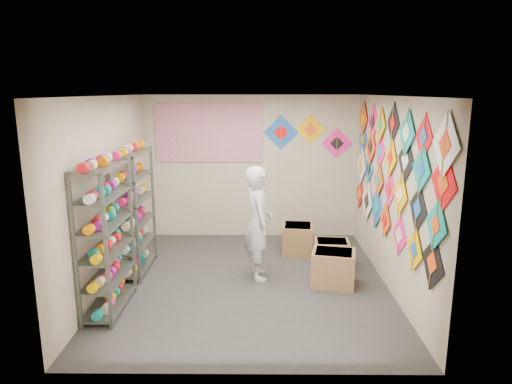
{
  "coord_description": "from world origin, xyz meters",
  "views": [
    {
      "loc": [
        0.15,
        -6.3,
        2.77
      ],
      "look_at": [
        0.1,
        0.3,
        1.3
      ],
      "focal_mm": 32.0,
      "sensor_mm": 36.0,
      "label": 1
    }
  ],
  "objects_px": {
    "shelf_rack_front": "(106,239)",
    "carton_c": "(298,239)",
    "carton_b": "(331,254)",
    "shelf_rack_back": "(134,212)",
    "shopkeeper": "(258,223)",
    "carton_a": "(333,268)"
  },
  "relations": [
    {
      "from": "shelf_rack_front",
      "to": "carton_b",
      "type": "distance_m",
      "value": 3.48
    },
    {
      "from": "carton_b",
      "to": "shelf_rack_front",
      "type": "bearing_deg",
      "value": -150.05
    },
    {
      "from": "shelf_rack_front",
      "to": "carton_c",
      "type": "height_order",
      "value": "shelf_rack_front"
    },
    {
      "from": "shopkeeper",
      "to": "carton_b",
      "type": "bearing_deg",
      "value": -80.72
    },
    {
      "from": "shelf_rack_back",
      "to": "carton_a",
      "type": "height_order",
      "value": "shelf_rack_back"
    },
    {
      "from": "carton_c",
      "to": "shopkeeper",
      "type": "bearing_deg",
      "value": -116.41
    },
    {
      "from": "shelf_rack_back",
      "to": "shopkeeper",
      "type": "relative_size",
      "value": 1.12
    },
    {
      "from": "carton_b",
      "to": "shelf_rack_back",
      "type": "bearing_deg",
      "value": -172.45
    },
    {
      "from": "shelf_rack_front",
      "to": "carton_c",
      "type": "bearing_deg",
      "value": 39.55
    },
    {
      "from": "shopkeeper",
      "to": "shelf_rack_back",
      "type": "bearing_deg",
      "value": 72.62
    },
    {
      "from": "shelf_rack_back",
      "to": "carton_c",
      "type": "xyz_separation_m",
      "value": [
        2.6,
        0.85,
        -0.7
      ]
    },
    {
      "from": "shelf_rack_front",
      "to": "carton_a",
      "type": "height_order",
      "value": "shelf_rack_front"
    },
    {
      "from": "shelf_rack_back",
      "to": "shopkeeper",
      "type": "bearing_deg",
      "value": -7.58
    },
    {
      "from": "shopkeeper",
      "to": "carton_a",
      "type": "relative_size",
      "value": 2.8
    },
    {
      "from": "shelf_rack_front",
      "to": "shelf_rack_back",
      "type": "relative_size",
      "value": 1.0
    },
    {
      "from": "shopkeeper",
      "to": "carton_a",
      "type": "height_order",
      "value": "shopkeeper"
    },
    {
      "from": "shopkeeper",
      "to": "carton_c",
      "type": "bearing_deg",
      "value": -41.66
    },
    {
      "from": "shelf_rack_front",
      "to": "carton_a",
      "type": "xyz_separation_m",
      "value": [
        3.01,
        0.78,
        -0.7
      ]
    },
    {
      "from": "shopkeeper",
      "to": "carton_c",
      "type": "height_order",
      "value": "shopkeeper"
    },
    {
      "from": "carton_a",
      "to": "shelf_rack_front",
      "type": "bearing_deg",
      "value": -153.7
    },
    {
      "from": "carton_b",
      "to": "carton_c",
      "type": "height_order",
      "value": "carton_c"
    },
    {
      "from": "shelf_rack_front",
      "to": "shopkeeper",
      "type": "distance_m",
      "value": 2.18
    }
  ]
}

